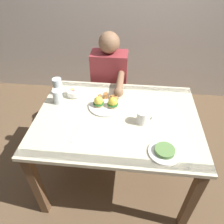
{
  "coord_description": "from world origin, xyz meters",
  "views": [
    {
      "loc": [
        0.08,
        -1.17,
        1.77
      ],
      "look_at": [
        -0.04,
        0.0,
        0.78
      ],
      "focal_mm": 33.89,
      "sensor_mm": 36.0,
      "label": 1
    }
  ],
  "objects_px": {
    "fruit_bowl": "(74,92)",
    "water_glass_far": "(58,97)",
    "eggs_benedict_plate": "(106,103)",
    "dining_table": "(117,127)",
    "side_plate": "(165,151)",
    "diner_person": "(110,83)",
    "fork": "(75,135)",
    "coffee_mug": "(143,117)",
    "water_glass_near": "(58,87)"
  },
  "relations": [
    {
      "from": "water_glass_near",
      "to": "water_glass_far",
      "type": "distance_m",
      "value": 0.13
    },
    {
      "from": "eggs_benedict_plate",
      "to": "water_glass_far",
      "type": "height_order",
      "value": "water_glass_far"
    },
    {
      "from": "dining_table",
      "to": "eggs_benedict_plate",
      "type": "relative_size",
      "value": 4.44
    },
    {
      "from": "water_glass_near",
      "to": "side_plate",
      "type": "bearing_deg",
      "value": -33.88
    },
    {
      "from": "fruit_bowl",
      "to": "side_plate",
      "type": "distance_m",
      "value": 0.88
    },
    {
      "from": "fruit_bowl",
      "to": "coffee_mug",
      "type": "distance_m",
      "value": 0.63
    },
    {
      "from": "fruit_bowl",
      "to": "side_plate",
      "type": "relative_size",
      "value": 0.6
    },
    {
      "from": "coffee_mug",
      "to": "diner_person",
      "type": "bearing_deg",
      "value": 115.56
    },
    {
      "from": "eggs_benedict_plate",
      "to": "fruit_bowl",
      "type": "bearing_deg",
      "value": 157.37
    },
    {
      "from": "eggs_benedict_plate",
      "to": "fork",
      "type": "xyz_separation_m",
      "value": [
        -0.17,
        -0.33,
        -0.02
      ]
    },
    {
      "from": "diner_person",
      "to": "dining_table",
      "type": "bearing_deg",
      "value": -78.0
    },
    {
      "from": "water_glass_near",
      "to": "water_glass_far",
      "type": "height_order",
      "value": "water_glass_near"
    },
    {
      "from": "dining_table",
      "to": "water_glass_near",
      "type": "relative_size",
      "value": 8.82
    },
    {
      "from": "side_plate",
      "to": "diner_person",
      "type": "distance_m",
      "value": 1.02
    },
    {
      "from": "coffee_mug",
      "to": "side_plate",
      "type": "xyz_separation_m",
      "value": [
        0.14,
        -0.26,
        -0.04
      ]
    },
    {
      "from": "fork",
      "to": "side_plate",
      "type": "bearing_deg",
      "value": -8.69
    },
    {
      "from": "fork",
      "to": "water_glass_far",
      "type": "height_order",
      "value": "water_glass_far"
    },
    {
      "from": "eggs_benedict_plate",
      "to": "water_glass_far",
      "type": "xyz_separation_m",
      "value": [
        -0.38,
        0.01,
        0.02
      ]
    },
    {
      "from": "dining_table",
      "to": "diner_person",
      "type": "relative_size",
      "value": 1.05
    },
    {
      "from": "fruit_bowl",
      "to": "water_glass_near",
      "type": "xyz_separation_m",
      "value": [
        -0.14,
        0.02,
        0.03
      ]
    },
    {
      "from": "water_glass_far",
      "to": "diner_person",
      "type": "xyz_separation_m",
      "value": [
        0.35,
        0.47,
        -0.14
      ]
    },
    {
      "from": "coffee_mug",
      "to": "side_plate",
      "type": "bearing_deg",
      "value": -62.8
    },
    {
      "from": "dining_table",
      "to": "fork",
      "type": "xyz_separation_m",
      "value": [
        -0.26,
        -0.22,
        0.11
      ]
    },
    {
      "from": "eggs_benedict_plate",
      "to": "coffee_mug",
      "type": "relative_size",
      "value": 2.42
    },
    {
      "from": "dining_table",
      "to": "coffee_mug",
      "type": "relative_size",
      "value": 10.76
    },
    {
      "from": "dining_table",
      "to": "side_plate",
      "type": "xyz_separation_m",
      "value": [
        0.32,
        -0.31,
        0.12
      ]
    },
    {
      "from": "water_glass_far",
      "to": "side_plate",
      "type": "xyz_separation_m",
      "value": [
        0.8,
        -0.43,
        -0.04
      ]
    },
    {
      "from": "dining_table",
      "to": "side_plate",
      "type": "distance_m",
      "value": 0.46
    },
    {
      "from": "eggs_benedict_plate",
      "to": "dining_table",
      "type": "bearing_deg",
      "value": -48.75
    },
    {
      "from": "side_plate",
      "to": "water_glass_far",
      "type": "bearing_deg",
      "value": 151.45
    },
    {
      "from": "dining_table",
      "to": "diner_person",
      "type": "xyz_separation_m",
      "value": [
        -0.13,
        0.6,
        0.02
      ]
    },
    {
      "from": "dining_table",
      "to": "water_glass_far",
      "type": "bearing_deg",
      "value": 165.35
    },
    {
      "from": "fork",
      "to": "diner_person",
      "type": "relative_size",
      "value": 0.14
    },
    {
      "from": "dining_table",
      "to": "fork",
      "type": "distance_m",
      "value": 0.36
    },
    {
      "from": "eggs_benedict_plate",
      "to": "fruit_bowl",
      "type": "height_order",
      "value": "eggs_benedict_plate"
    },
    {
      "from": "fruit_bowl",
      "to": "water_glass_far",
      "type": "height_order",
      "value": "water_glass_far"
    },
    {
      "from": "eggs_benedict_plate",
      "to": "fork",
      "type": "bearing_deg",
      "value": -116.44
    },
    {
      "from": "fork",
      "to": "side_plate",
      "type": "height_order",
      "value": "side_plate"
    },
    {
      "from": "diner_person",
      "to": "fork",
      "type": "bearing_deg",
      "value": -99.49
    },
    {
      "from": "coffee_mug",
      "to": "fork",
      "type": "bearing_deg",
      "value": -158.68
    },
    {
      "from": "water_glass_near",
      "to": "coffee_mug",
      "type": "bearing_deg",
      "value": -23.06
    },
    {
      "from": "diner_person",
      "to": "coffee_mug",
      "type": "bearing_deg",
      "value": -64.44
    },
    {
      "from": "fruit_bowl",
      "to": "water_glass_far",
      "type": "xyz_separation_m",
      "value": [
        -0.1,
        -0.11,
        0.02
      ]
    },
    {
      "from": "water_glass_far",
      "to": "dining_table",
      "type": "bearing_deg",
      "value": -14.65
    },
    {
      "from": "fruit_bowl",
      "to": "dining_table",
      "type": "bearing_deg",
      "value": -31.14
    },
    {
      "from": "coffee_mug",
      "to": "fork",
      "type": "xyz_separation_m",
      "value": [
        -0.45,
        -0.17,
        -0.05
      ]
    },
    {
      "from": "dining_table",
      "to": "fork",
      "type": "height_order",
      "value": "fork"
    },
    {
      "from": "water_glass_near",
      "to": "eggs_benedict_plate",
      "type": "bearing_deg",
      "value": -18.39
    },
    {
      "from": "water_glass_near",
      "to": "side_plate",
      "type": "relative_size",
      "value": 0.68
    },
    {
      "from": "water_glass_near",
      "to": "water_glass_far",
      "type": "xyz_separation_m",
      "value": [
        0.04,
        -0.13,
        -0.01
      ]
    }
  ]
}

